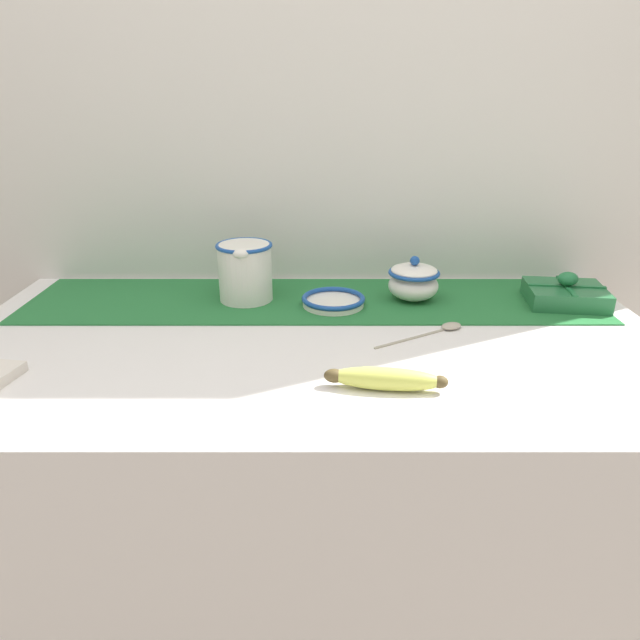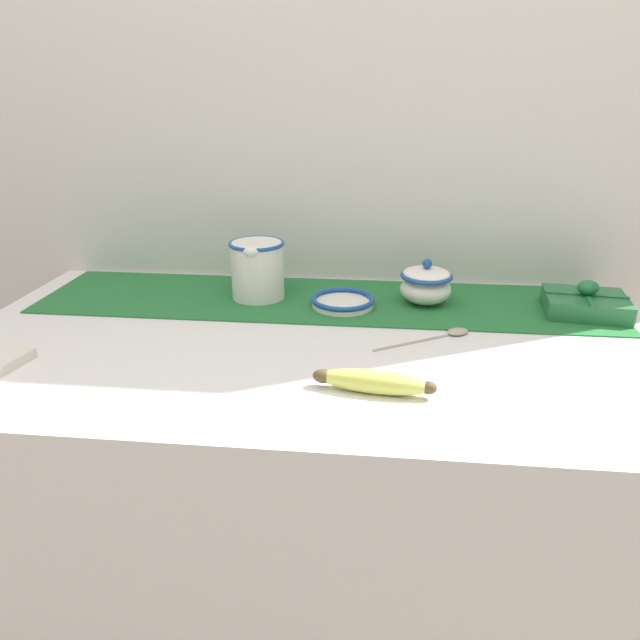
{
  "view_description": "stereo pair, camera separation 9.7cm",
  "coord_description": "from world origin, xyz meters",
  "views": [
    {
      "loc": [
        0.02,
        -0.94,
        1.32
      ],
      "look_at": [
        0.02,
        -0.04,
        0.95
      ],
      "focal_mm": 32.0,
      "sensor_mm": 36.0,
      "label": 1
    },
    {
      "loc": [
        0.11,
        -0.93,
        1.32
      ],
      "look_at": [
        0.02,
        -0.04,
        0.95
      ],
      "focal_mm": 32.0,
      "sensor_mm": 36.0,
      "label": 2
    }
  ],
  "objects": [
    {
      "name": "back_wall",
      "position": [
        0.0,
        0.37,
        1.2
      ],
      "size": [
        2.09,
        0.04,
        2.4
      ],
      "primitive_type": "cube",
      "color": "silver",
      "rests_on": "ground_plane"
    },
    {
      "name": "banana",
      "position": [
        0.11,
        -0.19,
        0.92
      ],
      "size": [
        0.18,
        0.06,
        0.04
      ],
      "rotation": [
        0.0,
        0.0,
        -0.12
      ],
      "color": "#CCD156",
      "rests_on": "countertop"
    },
    {
      "name": "table_runner",
      "position": [
        0.0,
        0.2,
        0.9
      ],
      "size": [
        1.19,
        0.28,
        0.0
      ],
      "primitive_type": "cube",
      "color": "#236B33",
      "rests_on": "countertop"
    },
    {
      "name": "sugar_bowl",
      "position": [
        0.21,
        0.2,
        0.94
      ],
      "size": [
        0.11,
        0.11,
        0.09
      ],
      "color": "white",
      "rests_on": "countertop"
    },
    {
      "name": "countertop",
      "position": [
        0.0,
        0.0,
        0.45
      ],
      "size": [
        1.29,
        0.69,
        0.9
      ],
      "primitive_type": "cube",
      "color": "silver",
      "rests_on": "ground_plane"
    },
    {
      "name": "small_dish",
      "position": [
        0.04,
        0.16,
        0.91
      ],
      "size": [
        0.13,
        0.13,
        0.02
      ],
      "color": "white",
      "rests_on": "countertop"
    },
    {
      "name": "spoon",
      "position": [
        0.25,
        0.04,
        0.91
      ],
      "size": [
        0.18,
        0.12,
        0.01
      ],
      "rotation": [
        0.0,
        0.0,
        0.54
      ],
      "color": "#A89E89",
      "rests_on": "countertop"
    },
    {
      "name": "cream_pitcher",
      "position": [
        -0.14,
        0.2,
        0.97
      ],
      "size": [
        0.12,
        0.14,
        0.12
      ],
      "color": "white",
      "rests_on": "countertop"
    },
    {
      "name": "gift_box",
      "position": [
        0.52,
        0.17,
        0.92
      ],
      "size": [
        0.17,
        0.15,
        0.07
      ],
      "rotation": [
        0.0,
        0.0,
        -0.13
      ],
      "color": "#236638",
      "rests_on": "countertop"
    }
  ]
}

